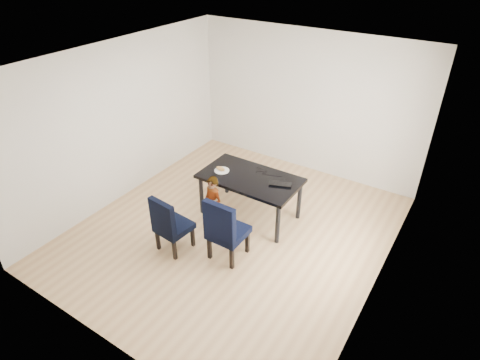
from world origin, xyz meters
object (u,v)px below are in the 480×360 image
Objects in this scene: dining_table at (250,196)px; child at (213,205)px; plate at (222,171)px; laptop at (281,182)px; chair_left at (174,222)px; chair_right at (228,227)px.

dining_table is 0.72m from child.
plate is 0.70× the size of laptop.
dining_table is 0.63m from plate.
child is at bearing -113.17° from dining_table.
dining_table is 1.65× the size of child.
chair_left is 2.69× the size of laptop.
plate is (-0.21, 0.56, 0.27)m from child.
dining_table is 1.71× the size of chair_left.
dining_table is at bearing 79.28° from child.
chair_left is (-0.51, -1.30, 0.09)m from dining_table.
plate reaches higher than dining_table.
chair_right reaches higher than dining_table.
chair_left is 0.97× the size of child.
dining_table is at bearing 10.12° from plate.
laptop is at bearing 78.02° from chair_right.
chair_left is at bearing -97.19° from child.
dining_table is 1.05m from chair_right.
dining_table is 4.59× the size of laptop.
chair_left is 1.25m from plate.
chair_right is 4.21× the size of plate.
laptop is (0.77, 0.75, 0.28)m from child.
chair_right reaches higher than laptop.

